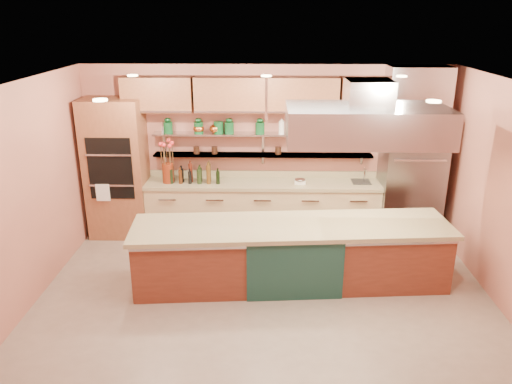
{
  "coord_description": "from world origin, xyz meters",
  "views": [
    {
      "loc": [
        0.01,
        -5.59,
        3.56
      ],
      "look_at": [
        -0.13,
        1.0,
        1.19
      ],
      "focal_mm": 35.0,
      "sensor_mm": 36.0,
      "label": 1
    }
  ],
  "objects_px": {
    "copper_kettle": "(215,129)",
    "green_canister": "(219,127)",
    "island": "(291,254)",
    "refrigerator": "(411,177)",
    "flower_vase": "(168,173)",
    "kitchen_scale": "(300,181)"
  },
  "relations": [
    {
      "from": "flower_vase",
      "to": "kitchen_scale",
      "type": "xyz_separation_m",
      "value": [
        2.16,
        0.0,
        -0.11
      ]
    },
    {
      "from": "island",
      "to": "green_canister",
      "type": "distance_m",
      "value": 2.53
    },
    {
      "from": "copper_kettle",
      "to": "green_canister",
      "type": "bearing_deg",
      "value": 0.0
    },
    {
      "from": "refrigerator",
      "to": "copper_kettle",
      "type": "distance_m",
      "value": 3.28
    },
    {
      "from": "island",
      "to": "copper_kettle",
      "type": "relative_size",
      "value": 23.16
    },
    {
      "from": "island",
      "to": "kitchen_scale",
      "type": "xyz_separation_m",
      "value": [
        0.2,
        1.57,
        0.54
      ]
    },
    {
      "from": "green_canister",
      "to": "flower_vase",
      "type": "bearing_deg",
      "value": -165.09
    },
    {
      "from": "refrigerator",
      "to": "island",
      "type": "distance_m",
      "value": 2.6
    },
    {
      "from": "island",
      "to": "flower_vase",
      "type": "height_order",
      "value": "flower_vase"
    },
    {
      "from": "flower_vase",
      "to": "green_canister",
      "type": "distance_m",
      "value": 1.11
    },
    {
      "from": "copper_kettle",
      "to": "green_canister",
      "type": "height_order",
      "value": "green_canister"
    },
    {
      "from": "kitchen_scale",
      "to": "copper_kettle",
      "type": "height_order",
      "value": "copper_kettle"
    },
    {
      "from": "refrigerator",
      "to": "flower_vase",
      "type": "height_order",
      "value": "refrigerator"
    },
    {
      "from": "refrigerator",
      "to": "green_canister",
      "type": "relative_size",
      "value": 11.3
    },
    {
      "from": "flower_vase",
      "to": "copper_kettle",
      "type": "relative_size",
      "value": 1.79
    },
    {
      "from": "refrigerator",
      "to": "copper_kettle",
      "type": "xyz_separation_m",
      "value": [
        -3.18,
        0.23,
        0.74
      ]
    },
    {
      "from": "green_canister",
      "to": "kitchen_scale",
      "type": "bearing_deg",
      "value": -9.36
    },
    {
      "from": "copper_kettle",
      "to": "green_canister",
      "type": "relative_size",
      "value": 0.98
    },
    {
      "from": "flower_vase",
      "to": "copper_kettle",
      "type": "height_order",
      "value": "copper_kettle"
    },
    {
      "from": "island",
      "to": "green_canister",
      "type": "relative_size",
      "value": 22.61
    },
    {
      "from": "copper_kettle",
      "to": "green_canister",
      "type": "xyz_separation_m",
      "value": [
        0.06,
        0.0,
        0.02
      ]
    },
    {
      "from": "kitchen_scale",
      "to": "green_canister",
      "type": "height_order",
      "value": "green_canister"
    }
  ]
}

